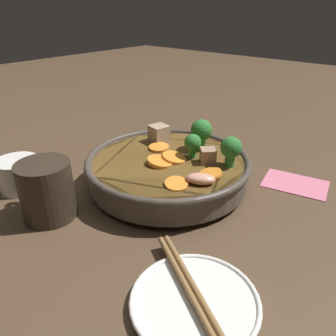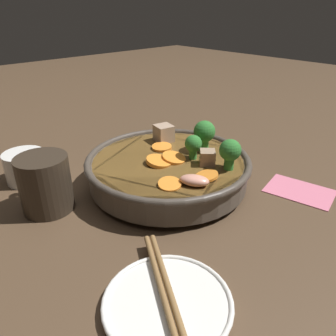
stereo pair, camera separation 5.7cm
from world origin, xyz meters
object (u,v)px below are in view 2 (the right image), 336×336
stirfry_bowl (169,167)px  tea_cup (26,167)px  side_saucer (168,303)px  dark_mug (45,183)px  chopsticks_pair (168,297)px

stirfry_bowl → tea_cup: (0.19, 0.18, -0.01)m
stirfry_bowl → side_saucer: (-0.19, 0.18, -0.03)m
dark_mug → chopsticks_pair: bearing=-178.6°
side_saucer → tea_cup: 0.39m
tea_cup → chopsticks_pair: (-0.39, 0.01, -0.01)m
side_saucer → dark_mug: 0.28m
side_saucer → dark_mug: (0.27, 0.01, 0.04)m
stirfry_bowl → chopsticks_pair: 0.27m
side_saucer → tea_cup: bearing=-0.8°
side_saucer → dark_mug: bearing=1.4°
stirfry_bowl → dark_mug: stirfry_bowl is taller
side_saucer → chopsticks_pair: (0.00, 0.00, 0.01)m
stirfry_bowl → tea_cup: size_ratio=3.96×
side_saucer → dark_mug: size_ratio=1.37×
side_saucer → dark_mug: dark_mug is taller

